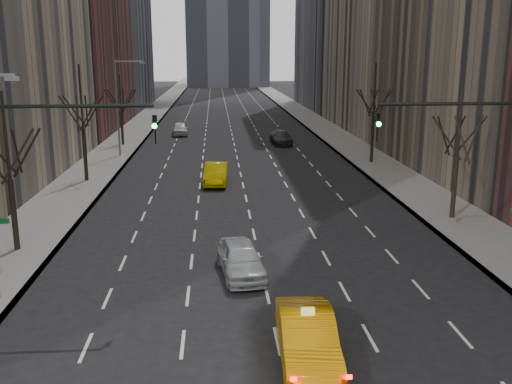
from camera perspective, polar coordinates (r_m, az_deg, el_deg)
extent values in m
cube|color=slate|center=(81.02, -11.39, 6.61)|extent=(4.50, 320.00, 0.15)
cube|color=slate|center=(81.63, 6.05, 6.85)|extent=(4.50, 320.00, 0.15)
cylinder|color=black|center=(30.53, -23.05, -2.09)|extent=(0.28, 0.28, 3.57)
cylinder|color=black|center=(29.78, -23.75, 5.17)|extent=(0.16, 0.16, 4.25)
cylinder|color=black|center=(30.65, -22.81, 3.77)|extent=(0.42, 1.80, 2.52)
cylinder|color=black|center=(29.93, -21.94, 3.64)|extent=(1.74, 0.72, 2.52)
cylinder|color=black|center=(29.18, -22.71, 3.33)|extent=(1.46, 1.25, 2.52)
cylinder|color=black|center=(45.55, -16.73, 3.60)|extent=(0.28, 0.28, 3.99)
cylinder|color=black|center=(45.03, -17.11, 9.08)|extent=(0.16, 0.16, 4.75)
cylinder|color=black|center=(45.92, -16.59, 7.75)|extent=(0.42, 1.80, 2.52)
cylinder|color=black|center=(45.24, -15.92, 7.72)|extent=(1.74, 0.72, 2.52)
cylinder|color=black|center=(44.45, -16.33, 7.59)|extent=(1.46, 1.25, 2.52)
cylinder|color=black|center=(44.34, -17.44, 7.50)|extent=(0.42, 1.80, 2.52)
cylinder|color=black|center=(45.03, -18.10, 7.54)|extent=(1.74, 0.72, 2.52)
cylinder|color=black|center=(45.81, -17.67, 7.67)|extent=(1.46, 1.25, 2.52)
cylinder|color=black|center=(63.09, -13.24, 6.18)|extent=(0.28, 0.28, 3.36)
cylinder|color=black|center=(62.74, -13.42, 9.52)|extent=(0.16, 0.16, 4.00)
cylinder|color=black|center=(63.60, -13.13, 8.89)|extent=(0.42, 1.80, 2.52)
cylinder|color=black|center=(62.96, -12.61, 8.87)|extent=(1.74, 0.72, 2.52)
cylinder|color=black|center=(62.15, -12.86, 8.80)|extent=(1.46, 1.25, 2.52)
cylinder|color=black|center=(61.98, -13.64, 8.74)|extent=(0.42, 1.80, 2.52)
cylinder|color=black|center=(62.64, -14.16, 8.76)|extent=(1.74, 0.72, 2.52)
cylinder|color=black|center=(63.45, -13.90, 8.83)|extent=(1.46, 1.25, 2.52)
cylinder|color=black|center=(35.59, 19.21, 0.37)|extent=(0.28, 0.28, 3.57)
cylinder|color=black|center=(34.95, 19.71, 6.62)|extent=(0.16, 0.16, 4.25)
cylinder|color=black|center=(35.89, 19.28, 5.38)|extent=(0.42, 1.80, 2.52)
cylinder|color=black|center=(35.66, 20.60, 5.22)|extent=(1.74, 0.72, 2.52)
cylinder|color=black|center=(34.83, 20.95, 5.01)|extent=(1.46, 1.25, 2.52)
cylinder|color=black|center=(34.24, 19.92, 4.96)|extent=(0.42, 1.80, 2.52)
cylinder|color=black|center=(34.48, 18.55, 5.12)|extent=(1.74, 0.72, 2.52)
cylinder|color=black|center=(35.31, 18.25, 5.33)|extent=(1.46, 1.25, 2.52)
cylinder|color=black|center=(52.27, 11.56, 5.13)|extent=(0.28, 0.28, 3.99)
cylinder|color=black|center=(51.83, 11.79, 9.91)|extent=(0.16, 0.16, 4.75)
cylinder|color=black|center=(52.76, 11.64, 8.73)|extent=(0.42, 1.80, 2.52)
cylinder|color=black|center=(52.41, 12.50, 8.66)|extent=(1.74, 0.72, 2.52)
cylinder|color=black|center=(51.56, 12.61, 8.58)|extent=(1.46, 1.25, 2.52)
cylinder|color=black|center=(51.05, 11.82, 8.57)|extent=(0.42, 1.80, 2.52)
cylinder|color=black|center=(51.41, 10.94, 8.64)|extent=(1.74, 0.72, 2.52)
cylinder|color=black|center=(52.27, 10.86, 8.73)|extent=(1.46, 1.25, 2.52)
cylinder|color=black|center=(22.57, -18.47, 8.14)|extent=(6.50, 0.14, 0.14)
imported|color=black|center=(22.10, -10.06, 6.18)|extent=(0.18, 0.22, 1.10)
sphere|color=#0CFF33|center=(21.90, -10.13, 6.51)|extent=(0.20, 0.20, 0.20)
cube|color=#0C5926|center=(24.19, -24.24, -2.67)|extent=(0.70, 0.04, 0.22)
cylinder|color=black|center=(23.88, 19.74, 8.31)|extent=(6.50, 0.14, 0.14)
imported|color=black|center=(22.86, 12.04, 6.33)|extent=(0.18, 0.22, 1.10)
sphere|color=#0CFF33|center=(22.67, 12.18, 6.65)|extent=(0.20, 0.20, 0.20)
cube|color=slate|center=(20.92, -23.14, 10.40)|extent=(0.50, 0.22, 0.15)
cylinder|color=slate|center=(55.79, -13.69, 8.14)|extent=(0.16, 0.16, 9.00)
cylinder|color=slate|center=(55.37, -12.58, 12.62)|extent=(2.60, 0.14, 0.14)
cube|color=slate|center=(55.21, -11.32, 12.58)|extent=(0.50, 0.22, 0.15)
imported|color=orange|center=(18.84, 5.14, -14.34)|extent=(1.91, 5.03, 1.64)
imported|color=#A1A4A9|center=(25.53, -1.50, -6.70)|extent=(2.33, 4.69, 1.53)
imported|color=#D9B804|center=(43.35, -4.02, 1.84)|extent=(1.93, 4.88, 1.58)
imported|color=#2C2C31|center=(62.64, 2.54, 5.47)|extent=(2.31, 5.20, 1.48)
imported|color=silver|center=(70.25, -7.62, 6.28)|extent=(2.16, 4.63, 1.54)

